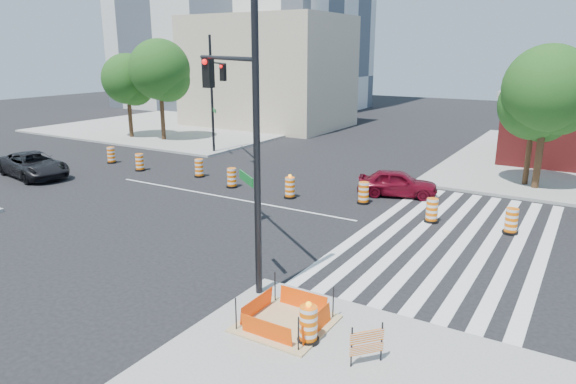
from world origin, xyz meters
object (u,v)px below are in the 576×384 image
signal_pole_se (238,112)px  signal_pole_nw (215,85)px  red_coupe (397,183)px  dark_suv (34,165)px

signal_pole_se → signal_pole_nw: size_ratio=1.09×
signal_pole_se → signal_pole_nw: signal_pole_se is taller
red_coupe → signal_pole_se: signal_pole_se is taller
red_coupe → signal_pole_nw: bearing=60.9°
signal_pole_se → signal_pole_nw: 18.81m
red_coupe → dark_suv: (-18.94, -6.94, 0.05)m
red_coupe → signal_pole_nw: signal_pole_nw is taller
red_coupe → signal_pole_se: bearing=156.8°
dark_suv → signal_pole_nw: signal_pole_nw is taller
red_coupe → dark_suv: bearing=92.5°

